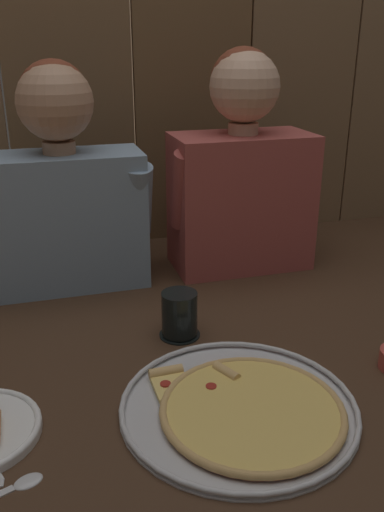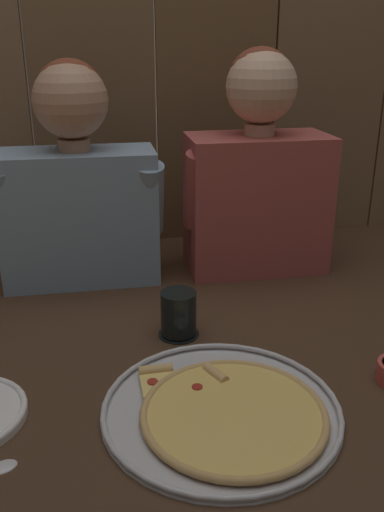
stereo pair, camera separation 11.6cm
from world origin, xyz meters
The scene contains 7 objects.
ground_plane centered at (0.00, 0.00, 0.00)m, with size 3.20×3.20×0.00m, color #422B1C.
pizza_tray centered at (0.01, -0.20, 0.01)m, with size 0.42×0.42×0.03m.
drinking_glass centered at (-0.03, 0.09, 0.05)m, with size 0.09×0.09×0.10m.
table_spoon centered at (-0.38, -0.27, 0.00)m, with size 0.14×0.07×0.01m.
diner_left centered at (-0.24, 0.44, 0.26)m, with size 0.44×0.20×0.57m.
diner_right centered at (0.24, 0.44, 0.27)m, with size 0.41×0.20×0.59m.
wooden_backdrop_wall centered at (0.00, 0.73, 0.65)m, with size 2.19×0.03×1.30m.
Camera 1 is at (-0.30, -0.93, 0.61)m, focal length 38.24 mm.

